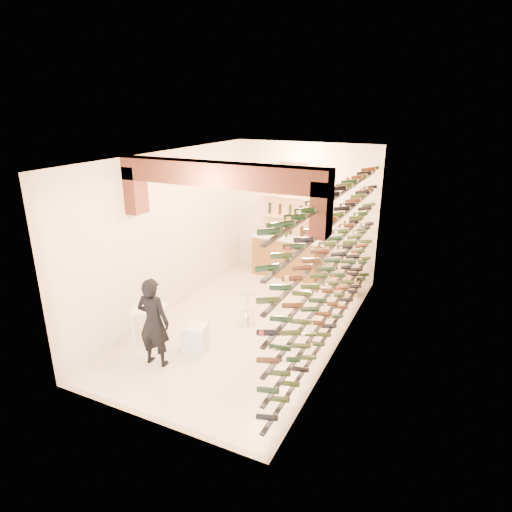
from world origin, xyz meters
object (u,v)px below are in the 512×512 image
at_px(back_counter, 287,255).
at_px(chrome_barstool, 247,304).
at_px(crate_lower, 345,287).
at_px(tasting_table, 150,314).
at_px(wine_rack, 331,261).
at_px(person, 153,322).
at_px(white_stool, 196,338).

xyz_separation_m(back_counter, chrome_barstool, (0.22, -2.59, -0.14)).
height_order(chrome_barstool, crate_lower, chrome_barstool).
bearing_deg(tasting_table, chrome_barstool, 36.39).
distance_m(wine_rack, crate_lower, 2.61).
distance_m(person, crate_lower, 4.58).
distance_m(white_stool, chrome_barstool, 1.35).
bearing_deg(wine_rack, back_counter, 124.66).
bearing_deg(crate_lower, chrome_barstool, -122.69).
xyz_separation_m(tasting_table, white_stool, (0.78, 0.20, -0.37)).
bearing_deg(tasting_table, white_stool, -2.74).
bearing_deg(tasting_table, wine_rack, 10.82).
height_order(wine_rack, tasting_table, wine_rack).
bearing_deg(crate_lower, person, -117.11).
xyz_separation_m(tasting_table, person, (0.41, -0.40, 0.14)).
bearing_deg(crate_lower, back_counter, 164.31).
bearing_deg(person, chrome_barstool, -115.89).
distance_m(wine_rack, chrome_barstool, 1.98).
relative_size(wine_rack, white_stool, 11.91).
xyz_separation_m(back_counter, crate_lower, (1.60, -0.45, -0.37)).
relative_size(back_counter, person, 1.14).
distance_m(tasting_table, person, 0.59).
bearing_deg(wine_rack, white_stool, -147.31).
bearing_deg(person, white_stool, -127.32).
relative_size(back_counter, tasting_table, 1.89).
relative_size(person, chrome_barstool, 2.22).
relative_size(white_stool, person, 0.32).
xyz_separation_m(chrome_barstool, crate_lower, (1.38, 2.14, -0.23)).
relative_size(tasting_table, chrome_barstool, 1.33).
distance_m(wine_rack, tasting_table, 3.22).
bearing_deg(person, wine_rack, -147.13).
relative_size(wine_rack, tasting_table, 6.34).
xyz_separation_m(white_stool, chrome_barstool, (0.33, 1.30, 0.15)).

